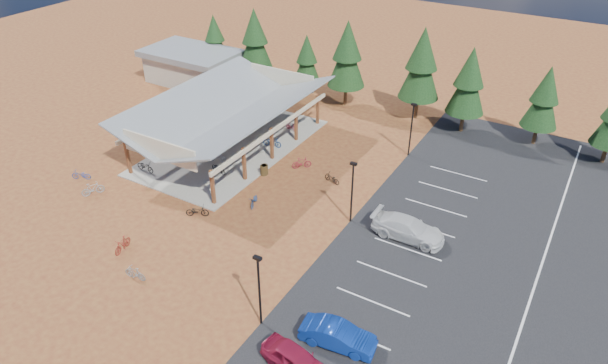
# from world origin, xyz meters

# --- Properties ---
(ground) EXTENTS (140.00, 140.00, 0.00)m
(ground) POSITION_xyz_m (0.00, 0.00, 0.00)
(ground) COLOR maroon
(ground) RESTS_ON ground
(asphalt_lot) EXTENTS (27.00, 44.00, 0.04)m
(asphalt_lot) POSITION_xyz_m (18.50, 3.00, 0.02)
(asphalt_lot) COLOR black
(asphalt_lot) RESTS_ON ground
(concrete_pad) EXTENTS (10.60, 18.60, 0.10)m
(concrete_pad) POSITION_xyz_m (-10.00, 7.00, 0.05)
(concrete_pad) COLOR gray
(concrete_pad) RESTS_ON ground
(bike_pavilion) EXTENTS (11.65, 19.40, 4.97)m
(bike_pavilion) POSITION_xyz_m (-10.00, 7.00, 3.82)
(bike_pavilion) COLOR #5C251A
(bike_pavilion) RESTS_ON concrete_pad
(outbuilding) EXTENTS (11.00, 7.00, 3.90)m
(outbuilding) POSITION_xyz_m (-24.00, 18.00, 2.03)
(outbuilding) COLOR #ADA593
(outbuilding) RESTS_ON ground
(lamp_post_0) EXTENTS (0.50, 0.25, 5.14)m
(lamp_post_0) POSITION_xyz_m (5.00, -10.00, 2.98)
(lamp_post_0) COLOR black
(lamp_post_0) RESTS_ON ground
(lamp_post_1) EXTENTS (0.50, 0.25, 5.14)m
(lamp_post_1) POSITION_xyz_m (5.00, 2.00, 2.98)
(lamp_post_1) COLOR black
(lamp_post_1) RESTS_ON ground
(lamp_post_2) EXTENTS (0.50, 0.25, 5.14)m
(lamp_post_2) POSITION_xyz_m (5.00, 14.00, 2.98)
(lamp_post_2) COLOR black
(lamp_post_2) RESTS_ON ground
(trash_bin_0) EXTENTS (0.60, 0.60, 0.90)m
(trash_bin_0) POSITION_xyz_m (-4.52, 4.33, 0.45)
(trash_bin_0) COLOR #3D2D15
(trash_bin_0) RESTS_ON ground
(trash_bin_1) EXTENTS (0.60, 0.60, 0.90)m
(trash_bin_1) POSITION_xyz_m (-4.51, 4.47, 0.45)
(trash_bin_1) COLOR #3D2D15
(trash_bin_1) RESTS_ON ground
(pine_0) EXTENTS (3.09, 3.09, 7.19)m
(pine_0) POSITION_xyz_m (-23.54, 22.05, 4.39)
(pine_0) COLOR #382314
(pine_0) RESTS_ON ground
(pine_1) EXTENTS (3.85, 3.85, 8.96)m
(pine_1) POSITION_xyz_m (-17.00, 21.29, 5.47)
(pine_1) COLOR #382314
(pine_1) RESTS_ON ground
(pine_2) EXTENTS (3.00, 3.00, 7.00)m
(pine_2) POSITION_xyz_m (-10.18, 21.39, 4.27)
(pine_2) COLOR #382314
(pine_2) RESTS_ON ground
(pine_3) EXTENTS (3.99, 3.99, 9.29)m
(pine_3) POSITION_xyz_m (-5.19, 21.23, 5.68)
(pine_3) COLOR #382314
(pine_3) RESTS_ON ground
(pine_4) EXTENTS (4.11, 4.11, 9.58)m
(pine_4) POSITION_xyz_m (2.68, 21.99, 5.85)
(pine_4) COLOR #382314
(pine_4) RESTS_ON ground
(pine_5) EXTENTS (3.70, 3.70, 8.61)m
(pine_5) POSITION_xyz_m (7.70, 21.35, 5.26)
(pine_5) COLOR #382314
(pine_5) RESTS_ON ground
(pine_6) EXTENTS (3.33, 3.33, 7.75)m
(pine_6) POSITION_xyz_m (14.49, 22.23, 4.73)
(pine_6) COLOR #382314
(pine_6) RESTS_ON ground
(bike_0) EXTENTS (1.93, 0.74, 1.00)m
(bike_0) POSITION_xyz_m (-13.63, -0.56, 0.60)
(bike_0) COLOR black
(bike_0) RESTS_ON concrete_pad
(bike_1) EXTENTS (1.58, 0.53, 0.93)m
(bike_1) POSITION_xyz_m (-10.78, 3.27, 0.57)
(bike_1) COLOR gray
(bike_1) RESTS_ON concrete_pad
(bike_2) EXTENTS (1.74, 0.83, 0.88)m
(bike_2) POSITION_xyz_m (-13.41, 10.80, 0.54)
(bike_2) COLOR navy
(bike_2) RESTS_ON concrete_pad
(bike_3) EXTENTS (1.55, 0.72, 0.90)m
(bike_3) POSITION_xyz_m (-11.22, 11.38, 0.55)
(bike_3) COLOR maroon
(bike_3) RESTS_ON concrete_pad
(bike_4) EXTENTS (1.78, 0.90, 0.89)m
(bike_4) POSITION_xyz_m (-7.99, 2.50, 0.55)
(bike_4) COLOR black
(bike_4) RESTS_ON concrete_pad
(bike_5) EXTENTS (1.73, 0.98, 1.00)m
(bike_5) POSITION_xyz_m (-9.30, 3.93, 0.60)
(bike_5) COLOR #9C9EA4
(bike_5) RESTS_ON concrete_pad
(bike_6) EXTENTS (1.94, 0.93, 0.98)m
(bike_6) POSITION_xyz_m (-6.63, 8.86, 0.59)
(bike_6) COLOR navy
(bike_6) RESTS_ON concrete_pad
(bike_7) EXTENTS (1.56, 0.74, 0.90)m
(bike_7) POSITION_xyz_m (-6.87, 12.71, 0.55)
(bike_7) COLOR maroon
(bike_7) RESTS_ON concrete_pad
(bike_9) EXTENTS (1.34, 1.87, 1.11)m
(bike_9) POSITION_xyz_m (-14.75, -5.35, 0.56)
(bike_9) COLOR gray
(bike_9) RESTS_ON ground
(bike_10) EXTENTS (1.76, 1.25, 0.88)m
(bike_10) POSITION_xyz_m (-17.53, -4.21, 0.44)
(bike_10) COLOR #243C92
(bike_10) RESTS_ON ground
(bike_11) EXTENTS (0.83, 1.83, 1.06)m
(bike_11) POSITION_xyz_m (-7.28, -9.25, 0.53)
(bike_11) COLOR maroon
(bike_11) RESTS_ON ground
(bike_12) EXTENTS (1.86, 1.42, 0.94)m
(bike_12) POSITION_xyz_m (-5.46, -3.36, 0.47)
(bike_12) COLOR black
(bike_12) RESTS_ON ground
(bike_13) EXTENTS (1.68, 0.65, 0.98)m
(bike_13) POSITION_xyz_m (-4.33, -10.96, 0.49)
(bike_13) COLOR gray
(bike_13) RESTS_ON ground
(bike_14) EXTENTS (1.13, 1.77, 0.88)m
(bike_14) POSITION_xyz_m (-2.54, 0.06, 0.44)
(bike_14) COLOR navy
(bike_14) RESTS_ON ground
(bike_15) EXTENTS (1.62, 1.54, 1.05)m
(bike_15) POSITION_xyz_m (-2.27, 6.97, 0.52)
(bike_15) COLOR maroon
(bike_15) RESTS_ON ground
(bike_16) EXTENTS (1.67, 0.91, 0.83)m
(bike_16) POSITION_xyz_m (1.17, 6.20, 0.42)
(bike_16) COLOR black
(bike_16) RESTS_ON ground
(car_0) EXTENTS (4.41, 2.35, 1.43)m
(car_0) POSITION_xyz_m (8.55, -11.82, 0.75)
(car_0) COLOR maroon
(car_0) RESTS_ON asphalt_lot
(car_1) EXTENTS (4.54, 2.12, 1.44)m
(car_1) POSITION_xyz_m (9.71, -9.15, 0.76)
(car_1) COLOR navy
(car_1) RESTS_ON asphalt_lot
(car_3) EXTENTS (5.36, 2.22, 1.55)m
(car_3) POSITION_xyz_m (9.46, 2.29, 0.81)
(car_3) COLOR silver
(car_3) RESTS_ON asphalt_lot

